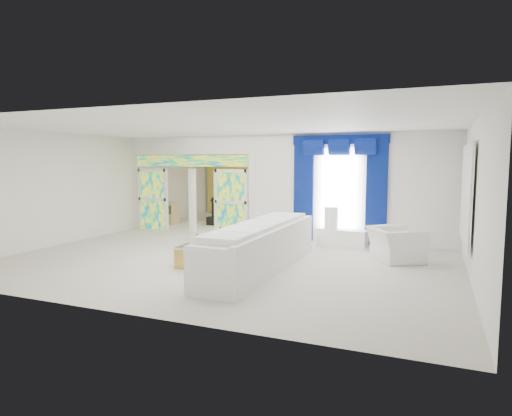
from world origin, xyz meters
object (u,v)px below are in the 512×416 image
at_px(white_sofa, 261,249).
at_px(armchair, 395,244).
at_px(grand_piano, 239,208).
at_px(console_table, 342,237).
at_px(coffee_table, 210,251).

distance_m(white_sofa, armchair, 3.14).
bearing_deg(armchair, grand_piano, 20.23).
distance_m(white_sofa, console_table, 3.38).
bearing_deg(white_sofa, coffee_table, 167.77).
xyz_separation_m(coffee_table, grand_piano, (-2.33, 6.66, 0.24)).
relative_size(console_table, armchair, 1.14).
relative_size(white_sofa, grand_piano, 2.43).
height_order(white_sofa, coffee_table, white_sofa).
xyz_separation_m(coffee_table, armchair, (3.87, 1.56, 0.16)).
bearing_deg(armchair, console_table, 17.28).
height_order(coffee_table, console_table, console_table).
distance_m(white_sofa, grand_piano, 7.87).
relative_size(white_sofa, console_table, 3.38).
distance_m(coffee_table, console_table, 3.77).
relative_size(white_sofa, armchair, 3.87).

